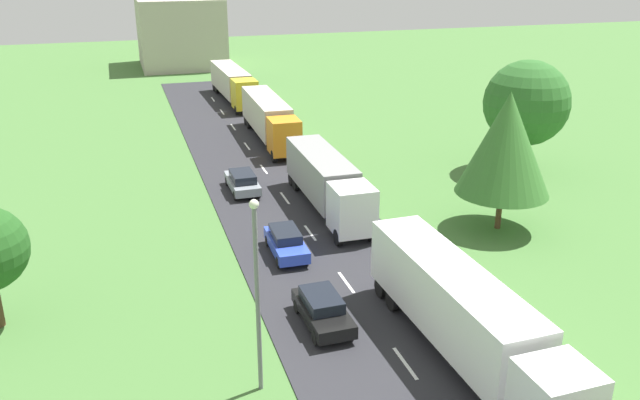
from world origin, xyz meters
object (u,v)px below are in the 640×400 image
(lamppost_second, at_px, (257,288))
(car_fourth, at_px, (286,242))
(truck_third, at_px, (327,181))
(car_third, at_px, (323,309))
(car_fifth, at_px, (242,181))
(truck_fourth, at_px, (269,117))
(distant_building, at_px, (180,32))
(truck_second, at_px, (463,313))
(truck_fifth, at_px, (233,83))
(tree_oak, at_px, (527,103))
(tree_maple, at_px, (506,144))

(lamppost_second, bearing_deg, car_fourth, 70.79)
(lamppost_second, bearing_deg, truck_third, 64.43)
(car_third, xyz_separation_m, car_fifth, (-0.15, 18.85, -0.00))
(truck_fourth, bearing_deg, distant_building, 94.10)
(truck_fourth, bearing_deg, car_third, -98.65)
(truck_second, xyz_separation_m, truck_third, (-0.22, 18.09, -0.13))
(truck_fifth, distance_m, car_fifth, 30.35)
(truck_fourth, xyz_separation_m, truck_fifth, (-0.22, 17.23, -0.03))
(car_fourth, distance_m, car_fifth, 11.07)
(tree_oak, distance_m, tree_maple, 12.42)
(car_third, height_order, lamppost_second, lamppost_second)
(tree_maple, bearing_deg, distant_building, 100.35)
(truck_second, bearing_deg, lamppost_second, 176.60)
(truck_fifth, bearing_deg, tree_maple, -77.09)
(truck_fourth, xyz_separation_m, lamppost_second, (-8.60, -35.38, 2.37))
(truck_second, relative_size, car_fifth, 3.10)
(car_fourth, relative_size, tree_oak, 0.51)
(car_third, height_order, car_fourth, same)
(truck_third, height_order, truck_fourth, truck_fourth)
(truck_fifth, height_order, tree_maple, tree_maple)
(truck_fourth, bearing_deg, car_fourth, -100.84)
(car_third, bearing_deg, tree_maple, 28.80)
(truck_third, relative_size, distant_building, 0.92)
(truck_fourth, height_order, lamppost_second, lamppost_second)
(truck_fourth, distance_m, lamppost_second, 36.49)
(car_fifth, xyz_separation_m, tree_maple, (14.16, -11.15, 4.70))
(truck_third, xyz_separation_m, distant_building, (-2.95, 61.44, 2.78))
(car_third, xyz_separation_m, distant_building, (1.67, 75.21, 4.05))
(truck_fifth, relative_size, car_fourth, 3.35)
(truck_third, bearing_deg, distant_building, 92.74)
(car_third, height_order, car_fifth, car_fifth)
(truck_second, xyz_separation_m, car_fourth, (-4.58, 12.12, -1.39))
(car_fifth, bearing_deg, truck_fifth, 81.01)
(truck_third, distance_m, distant_building, 61.58)
(car_fifth, relative_size, tree_maple, 0.53)
(truck_second, height_order, truck_third, truck_second)
(truck_third, relative_size, lamppost_second, 1.53)
(truck_fifth, bearing_deg, truck_third, -89.95)
(truck_fourth, relative_size, car_fifth, 3.10)
(car_third, distance_m, distant_building, 75.34)
(truck_fifth, bearing_deg, tree_oak, -61.28)
(tree_maple, bearing_deg, truck_fifth, 102.91)
(truck_fourth, height_order, tree_oak, tree_oak)
(truck_third, xyz_separation_m, tree_oak, (17.21, 3.59, 3.31))
(lamppost_second, relative_size, tree_oak, 0.94)
(truck_third, distance_m, car_fourth, 7.51)
(car_fourth, bearing_deg, lamppost_second, -109.21)
(tree_oak, bearing_deg, tree_maple, -129.00)
(truck_fifth, xyz_separation_m, lamppost_second, (-8.38, -52.62, 2.40))
(truck_fifth, height_order, car_fourth, truck_fifth)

